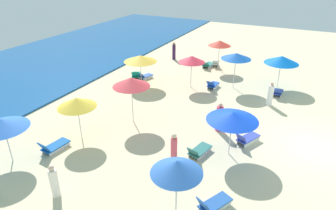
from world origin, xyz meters
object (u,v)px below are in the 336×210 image
umbrella_5 (233,116)px  umbrella_6 (177,167)px  umbrella_0 (131,82)px  beachgoer_1 (219,118)px  lounge_chair_9_0 (54,146)px  beachgoer_0 (174,149)px  lounge_chair_5_1 (247,138)px  beachgoer_4 (54,182)px  umbrella_8 (236,56)px  beachgoer_5 (174,51)px  umbrella_3 (282,60)px  lounge_chair_7_1 (136,75)px  lounge_chair_1_0 (208,65)px  lounge_chair_6_0 (213,204)px  umbrella_2 (192,59)px  umbrella_1 (220,43)px  umbrella_9 (77,102)px  lounge_chair_3_0 (277,92)px  beachgoer_6 (270,95)px  lounge_chair_7_0 (145,76)px  lounge_chair_5_0 (199,151)px  lounge_chair_8_0 (213,85)px  umbrella_7 (140,58)px  umbrella_4 (2,124)px

umbrella_5 → umbrella_6: umbrella_6 is taller
umbrella_0 → beachgoer_1: 5.32m
beachgoer_1 → umbrella_6: bearing=-147.0°
lounge_chair_9_0 → beachgoer_0: (1.84, -5.83, 0.51)m
lounge_chair_5_1 → beachgoer_4: 9.56m
umbrella_8 → beachgoer_5: (4.34, 7.00, -1.67)m
umbrella_3 → lounge_chair_7_1: size_ratio=1.64×
lounge_chair_1_0 → umbrella_3: size_ratio=0.63×
lounge_chair_5_1 → beachgoer_5: 14.96m
umbrella_6 → lounge_chair_6_0: (0.92, -1.14, -2.02)m
umbrella_2 → umbrella_6: (-11.94, -4.37, 0.11)m
beachgoer_5 → lounge_chair_5_1: bearing=-94.2°
umbrella_1 → umbrella_9: 14.28m
umbrella_3 → lounge_chair_6_0: bearing=178.5°
lounge_chair_3_0 → lounge_chair_7_1: (-1.56, 10.73, 0.02)m
lounge_chair_3_0 → umbrella_2: bearing=12.3°
umbrella_1 → lounge_chair_7_1: (-5.01, 5.24, -2.05)m
lounge_chair_7_1 → beachgoer_6: size_ratio=0.95×
lounge_chair_7_0 → beachgoer_0: 11.18m
lounge_chair_5_0 → lounge_chair_6_0: bearing=131.9°
umbrella_3 → umbrella_8: 3.39m
umbrella_5 → lounge_chair_7_1: 11.95m
umbrella_0 → lounge_chair_6_0: umbrella_0 is taller
lounge_chair_8_0 → beachgoer_5: 7.69m
lounge_chair_3_0 → lounge_chair_8_0: (-0.78, 4.53, 0.01)m
beachgoer_4 → beachgoer_0: bearing=-12.6°
beachgoer_5 → beachgoer_1: bearing=-98.2°
beachgoer_1 → lounge_chair_5_1: bearing=-80.2°
beachgoer_4 → lounge_chair_6_0: bearing=-44.5°
lounge_chair_7_1 → umbrella_8: 8.01m
umbrella_9 → lounge_chair_7_0: bearing=8.6°
lounge_chair_5_0 → lounge_chair_7_0: size_ratio=1.12×
umbrella_6 → beachgoer_5: size_ratio=1.56×
umbrella_3 → umbrella_7: (-4.16, 9.46, -0.07)m
umbrella_5 → lounge_chair_6_0: bearing=-172.7°
umbrella_7 → umbrella_9: size_ratio=1.04×
lounge_chair_3_0 → lounge_chair_5_0: 9.43m
beachgoer_6 → umbrella_0: bearing=-150.1°
lounge_chair_1_0 → umbrella_8: 5.34m
lounge_chair_5_0 → lounge_chair_6_0: lounge_chair_6_0 is taller
lounge_chair_1_0 → lounge_chair_7_0: size_ratio=1.15×
umbrella_4 → beachgoer_0: umbrella_4 is taller
umbrella_3 → lounge_chair_3_0: 2.52m
lounge_chair_7_0 → beachgoer_0: bearing=145.0°
umbrella_2 → lounge_chair_6_0: size_ratio=1.53×
lounge_chair_5_0 → umbrella_9: 6.68m
umbrella_7 → beachgoer_0: bearing=-140.1°
lounge_chair_6_0 → beachgoer_4: 6.35m
lounge_chair_3_0 → lounge_chair_8_0: size_ratio=0.94×
lounge_chair_1_0 → umbrella_5: (-12.02, -5.39, 1.87)m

